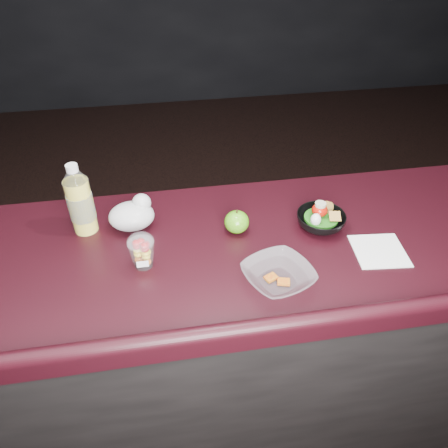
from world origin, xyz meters
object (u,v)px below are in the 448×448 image
(lemonade_bottle, at_px, (81,204))
(green_apple, at_px, (237,222))
(snack_bowl, at_px, (320,219))
(takeout_bowl, at_px, (278,276))
(fruit_cup, at_px, (142,250))

(lemonade_bottle, bearing_deg, green_apple, -10.32)
(snack_bowl, relative_size, takeout_bowl, 0.85)
(lemonade_bottle, height_order, green_apple, lemonade_bottle)
(fruit_cup, distance_m, green_apple, 0.33)
(fruit_cup, bearing_deg, green_apple, 20.59)
(snack_bowl, bearing_deg, fruit_cup, -171.02)
(lemonade_bottle, relative_size, fruit_cup, 2.17)
(green_apple, bearing_deg, lemonade_bottle, 169.68)
(lemonade_bottle, xyz_separation_m, green_apple, (0.50, -0.09, -0.07))
(green_apple, distance_m, snack_bowl, 0.28)
(lemonade_bottle, height_order, takeout_bowl, lemonade_bottle)
(lemonade_bottle, xyz_separation_m, takeout_bowl, (0.57, -0.34, -0.08))
(lemonade_bottle, distance_m, green_apple, 0.51)
(lemonade_bottle, relative_size, takeout_bowl, 0.99)
(green_apple, bearing_deg, snack_bowl, -4.64)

